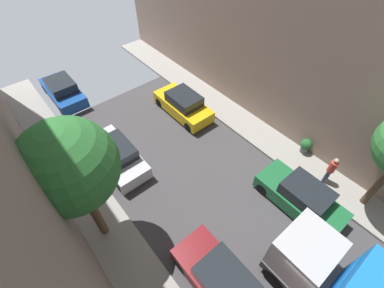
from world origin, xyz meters
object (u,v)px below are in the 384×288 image
Objects in this scene: parked_car_right_1 at (301,197)px; parked_car_right_2 at (183,105)px; pedestrian at (331,169)px; potted_plant_1 at (306,145)px; parked_car_left_4 at (117,155)px; parked_car_left_5 at (63,91)px; street_tree_0 at (69,167)px; parked_car_left_3 at (222,282)px.

parked_car_right_2 is (0.00, 8.92, 0.00)m from parked_car_right_1.
potted_plant_1 is at bearing 65.22° from pedestrian.
potted_plant_1 is (0.86, 1.87, -0.41)m from pedestrian.
parked_car_right_2 is at bearing 103.86° from pedestrian.
parked_car_right_1 is at bearing -55.56° from parked_car_left_4.
parked_car_right_1 is 2.25m from pedestrian.
parked_car_right_2 reaches higher than potted_plant_1.
parked_car_left_4 is 5.50m from parked_car_right_2.
parked_car_left_4 is 4.64× the size of potted_plant_1.
parked_car_left_5 is at bearing 90.00° from parked_car_left_4.
parked_car_left_4 reaches higher than potted_plant_1.
pedestrian reaches higher than potted_plant_1.
street_tree_0 is at bearing -103.01° from parked_car_left_5.
parked_car_right_2 is (5.40, 1.04, 0.00)m from parked_car_left_4.
parked_car_left_5 is 0.66× the size of street_tree_0.
street_tree_0 reaches higher than parked_car_right_1.
parked_car_left_5 is at bearing 90.00° from parked_car_left_3.
pedestrian is at bearing -114.78° from potted_plant_1.
parked_car_right_1 is 1.00× the size of parked_car_right_2.
pedestrian is (2.22, -8.99, 0.35)m from parked_car_right_2.
parked_car_left_5 is 2.44× the size of pedestrian.
potted_plant_1 is at bearing 13.40° from parked_car_left_3.
parked_car_left_3 is 1.00× the size of parked_car_left_4.
parked_car_left_3 is 7.63m from pedestrian.
parked_car_right_1 is at bearing -149.76° from potted_plant_1.
parked_car_right_2 is 9.27m from pedestrian.
parked_car_left_3 and parked_car_left_5 have the same top height.
parked_car_left_5 is 16.29m from parked_car_right_1.
parked_car_left_5 reaches higher than potted_plant_1.
parked_car_left_4 is at bearing 124.44° from parked_car_right_1.
parked_car_left_3 reaches higher than potted_plant_1.
street_tree_0 is 12.08m from potted_plant_1.
street_tree_0 is (-2.45, -3.10, 4.14)m from parked_car_left_4.
parked_car_left_3 is at bearing -178.85° from pedestrian.
parked_car_left_5 is 1.00× the size of parked_car_right_2.
parked_car_left_4 is at bearing 51.72° from street_tree_0.
pedestrian is at bearing -76.14° from parked_car_right_2.
street_tree_0 is 7.04× the size of potted_plant_1.
parked_car_left_5 is 17.22m from pedestrian.
parked_car_right_2 is (5.40, 9.14, 0.00)m from parked_car_left_3.
parked_car_left_4 is 9.55m from parked_car_right_1.
parked_car_right_1 is 10.08m from street_tree_0.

